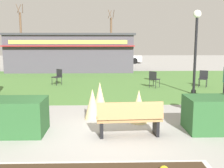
# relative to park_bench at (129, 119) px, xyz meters

# --- Properties ---
(ground_plane) EXTENTS (80.00, 80.00, 0.00)m
(ground_plane) POSITION_rel_park_bench_xyz_m (-0.63, 0.21, -0.48)
(ground_plane) COLOR #999691
(lawn_patch) EXTENTS (36.00, 12.00, 0.01)m
(lawn_patch) POSITION_rel_park_bench_xyz_m (-0.63, 9.49, -0.48)
(lawn_patch) COLOR #4C7A38
(lawn_patch) RESTS_ON ground_plane
(park_bench) EXTENTS (1.73, 0.63, 0.95)m
(park_bench) POSITION_rel_park_bench_xyz_m (0.00, 0.00, 0.00)
(park_bench) COLOR #9E7547
(park_bench) RESTS_ON ground_plane
(hedge_left) EXTENTS (1.90, 1.10, 0.95)m
(hedge_left) POSITION_rel_park_bench_xyz_m (-3.20, 0.31, -0.01)
(hedge_left) COLOR #28562B
(hedge_left) RESTS_ON ground_plane
(ornamental_grass_behind_left) EXTENTS (0.53, 0.53, 1.14)m
(ornamental_grass_behind_left) POSITION_rel_park_bench_xyz_m (-0.80, 2.02, 0.09)
(ornamental_grass_behind_left) COLOR #D1BC7F
(ornamental_grass_behind_left) RESTS_ON ground_plane
(ornamental_grass_behind_right) EXTENTS (0.54, 0.54, 1.02)m
(ornamental_grass_behind_right) POSITION_rel_park_bench_xyz_m (0.39, 1.21, 0.03)
(ornamental_grass_behind_right) COLOR #D1BC7F
(ornamental_grass_behind_right) RESTS_ON ground_plane
(ornamental_grass_behind_center) EXTENTS (0.52, 0.52, 0.98)m
(ornamental_grass_behind_center) POSITION_rel_park_bench_xyz_m (-1.03, 1.63, 0.01)
(ornamental_grass_behind_center) COLOR #D1BC7F
(ornamental_grass_behind_center) RESTS_ON ground_plane
(lamppost_mid) EXTENTS (0.36, 0.36, 3.86)m
(lamppost_mid) POSITION_rel_park_bench_xyz_m (3.54, 5.61, 1.97)
(lamppost_mid) COLOR black
(lamppost_mid) RESTS_ON ground_plane
(food_kiosk) EXTENTS (10.26, 5.00, 3.08)m
(food_kiosk) POSITION_rel_park_bench_xyz_m (-3.40, 16.23, 1.07)
(food_kiosk) COLOR #47424C
(food_kiosk) RESTS_ON ground_plane
(cafe_chair_west) EXTENTS (0.59, 0.59, 0.89)m
(cafe_chair_west) POSITION_rel_park_bench_xyz_m (4.72, 7.60, 0.05)
(cafe_chair_west) COLOR black
(cafe_chair_west) RESTS_ON ground_plane
(cafe_chair_east) EXTENTS (0.62, 0.62, 0.89)m
(cafe_chair_east) POSITION_rel_park_bench_xyz_m (-3.31, 8.57, 0.05)
(cafe_chair_east) COLOR black
(cafe_chair_east) RESTS_ON ground_plane
(cafe_chair_center) EXTENTS (0.62, 0.62, 0.89)m
(cafe_chair_center) POSITION_rel_park_bench_xyz_m (1.97, 7.40, 0.05)
(cafe_chair_center) COLOR black
(cafe_chair_center) RESTS_ON ground_plane
(parked_car_west_slot) EXTENTS (4.29, 2.22, 1.20)m
(parked_car_west_slot) POSITION_rel_park_bench_xyz_m (-3.79, 23.81, 0.16)
(parked_car_west_slot) COLOR #B7BABF
(parked_car_west_slot) RESTS_ON ground_plane
(parked_car_center_slot) EXTENTS (4.35, 2.36, 1.20)m
(parked_car_center_slot) POSITION_rel_park_bench_xyz_m (1.40, 23.81, 0.16)
(parked_car_center_slot) COLOR silver
(parked_car_center_slot) RESTS_ON ground_plane
(tree_left_bg) EXTENTS (0.91, 0.96, 6.61)m
(tree_left_bg) POSITION_rel_park_bench_xyz_m (0.25, 30.74, 2.46)
(tree_left_bg) COLOR brown
(tree_left_bg) RESTS_ON ground_plane
(tree_right_bg) EXTENTS (0.91, 0.96, 7.17)m
(tree_right_bg) POSITION_rel_park_bench_xyz_m (-11.58, 29.43, 2.74)
(tree_right_bg) COLOR brown
(tree_right_bg) RESTS_ON ground_plane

